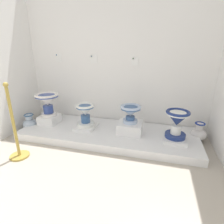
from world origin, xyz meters
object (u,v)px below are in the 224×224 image
antique_toilet_central_ornate (131,112)px  info_placard_second (94,59)px  antique_toilet_slender_white (47,101)px  antique_toilet_broad_patterned (85,113)px  decorative_vase_corner (199,133)px  plinth_block_broad_patterned (86,127)px  info_placard_first (59,57)px  plinth_block_squat_floral (175,139)px  decorative_vase_companion (30,123)px  antique_toilet_squat_floral (177,121)px  plinth_block_central_ornate (130,127)px  stanchion_post_near_left (16,137)px  plinth_block_slender_white (50,119)px  info_placard_third (135,61)px

antique_toilet_central_ornate → info_placard_second: (-0.79, 0.50, 0.78)m
antique_toilet_slender_white → antique_toilet_broad_patterned: antique_toilet_slender_white is taller
antique_toilet_central_ornate → decorative_vase_corner: (1.10, 0.21, -0.35)m
plinth_block_broad_patterned → decorative_vase_corner: (1.88, 0.24, -0.01)m
info_placard_first → info_placard_second: 0.72m
antique_toilet_slender_white → plinth_block_squat_floral: 2.27m
plinth_block_broad_patterned → decorative_vase_companion: size_ratio=1.29×
antique_toilet_squat_floral → decorative_vase_companion: size_ratio=1.36×
antique_toilet_central_ornate → decorative_vase_corner: bearing=10.9°
plinth_block_squat_floral → decorative_vase_corner: (0.39, 0.32, -0.01)m
decorative_vase_corner → plinth_block_central_ornate: bearing=-169.1°
plinth_block_squat_floral → stanchion_post_near_left: 2.29m
info_placard_second → decorative_vase_companion: info_placard_second is taller
info_placard_first → antique_toilet_squat_floral: bearing=-15.3°
decorative_vase_corner → plinth_block_broad_patterned: bearing=-172.6°
plinth_block_slender_white → info_placard_first: bearing=87.9°
antique_toilet_central_ornate → antique_toilet_broad_patterned: bearing=-177.6°
info_placard_first → info_placard_second: bearing=0.0°
plinth_block_broad_patterned → info_placard_first: size_ratio=2.56×
antique_toilet_slender_white → antique_toilet_squat_floral: size_ratio=0.98×
plinth_block_central_ornate → stanchion_post_near_left: (-1.43, -0.93, 0.10)m
plinth_block_slender_white → plinth_block_central_ornate: size_ratio=0.85×
plinth_block_slender_white → decorative_vase_corner: size_ratio=1.04×
plinth_block_central_ornate → antique_toilet_central_ornate: antique_toilet_central_ornate is taller
antique_toilet_slender_white → antique_toilet_squat_floral: (2.23, -0.11, -0.11)m
antique_toilet_broad_patterned → info_placard_second: info_placard_second is taller
info_placard_first → decorative_vase_companion: 1.36m
antique_toilet_squat_floral → info_placard_second: (-1.50, 0.60, 0.83)m
antique_toilet_squat_floral → info_placard_second: 1.81m
plinth_block_broad_patterned → antique_toilet_squat_floral: 1.52m
plinth_block_central_ornate → antique_toilet_squat_floral: bearing=-8.3°
stanchion_post_near_left → antique_toilet_central_ornate: bearing=33.0°
plinth_block_central_ornate → antique_toilet_broad_patterned: bearing=-177.6°
antique_toilet_slender_white → plinth_block_broad_patterned: size_ratio=1.04×
plinth_block_central_ornate → info_placard_first: info_placard_first is taller
plinth_block_broad_patterned → antique_toilet_squat_floral: size_ratio=0.95×
plinth_block_broad_patterned → antique_toilet_squat_floral: (1.49, -0.07, 0.30)m
antique_toilet_squat_floral → info_placard_second: size_ratio=2.75×
plinth_block_slender_white → antique_toilet_broad_patterned: bearing=-2.7°
info_placard_third → decorative_vase_corner: (1.13, -0.29, -1.11)m
plinth_block_squat_floral → info_placard_third: bearing=140.7°
plinth_block_slender_white → decorative_vase_companion: (-0.35, -0.12, -0.06)m
antique_toilet_slender_white → info_placard_third: size_ratio=2.91×
stanchion_post_near_left → plinth_block_squat_floral: bearing=21.1°
plinth_block_slender_white → info_placard_third: (1.49, 0.50, 1.05)m
plinth_block_central_ornate → stanchion_post_near_left: 1.70m
antique_toilet_broad_patterned → decorative_vase_corner: (1.88, 0.24, -0.27)m
plinth_block_broad_patterned → info_placard_third: bearing=35.4°
antique_toilet_central_ornate → info_placard_first: 1.77m
info_placard_first → decorative_vase_corner: size_ratio=0.48×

